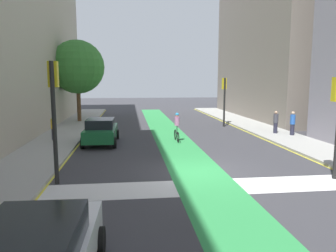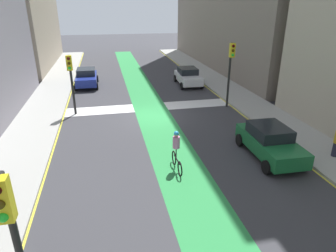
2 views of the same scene
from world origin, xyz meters
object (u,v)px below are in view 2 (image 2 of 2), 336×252
at_px(traffic_signal_near_right, 71,74).
at_px(car_blue_right_near, 87,77).
at_px(traffic_signal_far_right, 11,228).
at_px(cyclist_in_lane, 177,150).
at_px(car_green_left_far, 270,142).
at_px(traffic_signal_near_left, 231,63).
at_px(car_white_left_near, 188,76).

relative_size(traffic_signal_near_right, car_blue_right_near, 0.95).
xyz_separation_m(traffic_signal_far_right, cyclist_in_lane, (-4.98, -6.34, -1.91)).
height_order(traffic_signal_far_right, car_green_left_far, traffic_signal_far_right).
distance_m(traffic_signal_near_left, cyclist_in_lane, 10.03).
distance_m(car_blue_right_near, cyclist_in_lane, 16.97).
relative_size(traffic_signal_far_right, cyclist_in_lane, 2.21).
distance_m(car_white_left_near, cyclist_in_lane, 15.52).
xyz_separation_m(car_green_left_far, cyclist_in_lane, (4.77, 0.24, 0.17)).
xyz_separation_m(traffic_signal_near_right, car_green_left_far, (-9.83, 8.31, -2.02)).
bearing_deg(traffic_signal_far_right, car_blue_right_near, -91.11).
bearing_deg(car_white_left_near, car_blue_right_near, -9.62).
bearing_deg(traffic_signal_near_right, traffic_signal_far_right, 90.31).
distance_m(car_white_left_near, car_blue_right_near, 9.36).
relative_size(traffic_signal_near_right, traffic_signal_near_left, 0.88).
bearing_deg(traffic_signal_near_left, car_blue_right_near, -39.37).
height_order(traffic_signal_near_right, traffic_signal_near_left, traffic_signal_near_left).
bearing_deg(cyclist_in_lane, traffic_signal_near_right, -59.36).
distance_m(traffic_signal_near_right, traffic_signal_far_right, 14.89).
height_order(car_white_left_near, cyclist_in_lane, cyclist_in_lane).
bearing_deg(traffic_signal_near_right, traffic_signal_near_left, 176.53).
distance_m(traffic_signal_far_right, car_green_left_far, 11.94).
bearing_deg(car_green_left_far, traffic_signal_near_left, -97.52).
bearing_deg(car_white_left_near, cyclist_in_lane, 72.43).
height_order(traffic_signal_near_right, car_blue_right_near, traffic_signal_near_right).
height_order(car_white_left_near, car_green_left_far, same).
relative_size(traffic_signal_near_right, cyclist_in_lane, 2.16).
xyz_separation_m(traffic_signal_near_right, traffic_signal_near_left, (-10.84, 0.66, 0.38)).
bearing_deg(cyclist_in_lane, car_blue_right_near, -74.48).
distance_m(traffic_signal_near_right, car_blue_right_near, 8.08).
height_order(traffic_signal_near_left, cyclist_in_lane, traffic_signal_near_left).
distance_m(traffic_signal_near_right, traffic_signal_near_left, 10.86).
height_order(traffic_signal_near_right, traffic_signal_far_right, traffic_signal_far_right).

